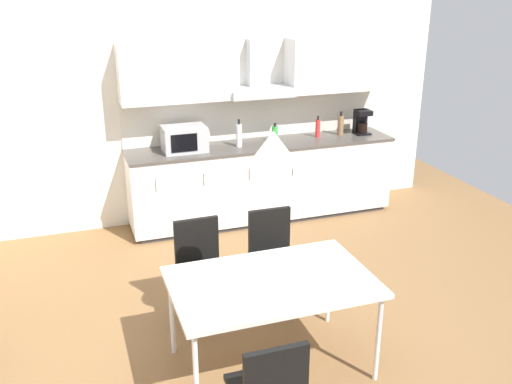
{
  "coord_description": "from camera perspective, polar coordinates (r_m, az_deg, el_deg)",
  "views": [
    {
      "loc": [
        -1.21,
        -3.71,
        2.76
      ],
      "look_at": [
        0.31,
        0.69,
        1.0
      ],
      "focal_mm": 40.0,
      "sensor_mm": 36.0,
      "label": 1
    }
  ],
  "objects": [
    {
      "name": "wall_back",
      "position": [
        6.66,
        -8.3,
        8.9
      ],
      "size": [
        6.61,
        0.1,
        2.84
      ],
      "primitive_type": "cube",
      "color": "silver",
      "rests_on": "ground_plane"
    },
    {
      "name": "chair_far_left",
      "position": [
        4.84,
        -5.62,
        -6.81
      ],
      "size": [
        0.41,
        0.41,
        0.87
      ],
      "color": "black",
      "rests_on": "ground_plane"
    },
    {
      "name": "ground_plane",
      "position": [
        4.78,
        -0.84,
        -14.65
      ],
      "size": [
        8.27,
        7.95,
        0.02
      ],
      "primitive_type": "cube",
      "color": "brown"
    },
    {
      "name": "kitchen_counter",
      "position": [
        6.82,
        0.66,
        1.13
      ],
      "size": [
        3.18,
        0.64,
        0.94
      ],
      "color": "#333333",
      "rests_on": "ground_plane"
    },
    {
      "name": "dining_table",
      "position": [
        4.14,
        1.59,
        -9.31
      ],
      "size": [
        1.45,
        0.92,
        0.73
      ],
      "color": "silver",
      "rests_on": "ground_plane"
    },
    {
      "name": "backsplash_tile",
      "position": [
        6.89,
        -0.15,
        7.55
      ],
      "size": [
        3.16,
        0.02,
        0.51
      ],
      "primitive_type": "cube",
      "color": "silver",
      "rests_on": "kitchen_counter"
    },
    {
      "name": "bottle_red",
      "position": [
        6.97,
        6.2,
        6.38
      ],
      "size": [
        0.06,
        0.06,
        0.26
      ],
      "color": "red",
      "rests_on": "kitchen_counter"
    },
    {
      "name": "bottle_white",
      "position": [
        6.52,
        -1.71,
        5.72
      ],
      "size": [
        0.07,
        0.07,
        0.32
      ],
      "color": "white",
      "rests_on": "kitchen_counter"
    },
    {
      "name": "chair_far_right",
      "position": [
        5.01,
        1.7,
        -5.7
      ],
      "size": [
        0.41,
        0.41,
        0.87
      ],
      "color": "black",
      "rests_on": "ground_plane"
    },
    {
      "name": "upper_wall_cabinets",
      "position": [
        6.63,
        0.29,
        12.18
      ],
      "size": [
        3.16,
        0.4,
        0.64
      ],
      "color": "silver"
    },
    {
      "name": "bottle_green",
      "position": [
        6.73,
        1.9,
        5.84
      ],
      "size": [
        0.07,
        0.07,
        0.23
      ],
      "color": "green",
      "rests_on": "kitchen_counter"
    },
    {
      "name": "microwave",
      "position": [
        6.4,
        -7.19,
        5.31
      ],
      "size": [
        0.48,
        0.35,
        0.28
      ],
      "color": "#ADADB2",
      "rests_on": "kitchen_counter"
    },
    {
      "name": "pendant_lamp",
      "position": [
        3.73,
        1.74,
        4.51
      ],
      "size": [
        0.32,
        0.32,
        0.22
      ],
      "primitive_type": "cone",
      "color": "silver"
    },
    {
      "name": "bottle_brown",
      "position": [
        7.1,
        8.46,
        6.65
      ],
      "size": [
        0.08,
        0.08,
        0.29
      ],
      "color": "brown",
      "rests_on": "kitchen_counter"
    },
    {
      "name": "coffee_maker",
      "position": [
        7.2,
        10.5,
        6.93
      ],
      "size": [
        0.18,
        0.19,
        0.3
      ],
      "color": "black",
      "rests_on": "kitchen_counter"
    }
  ]
}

